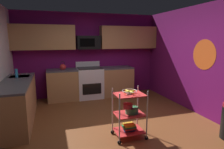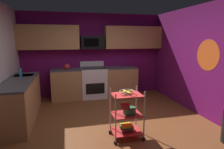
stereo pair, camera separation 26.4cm
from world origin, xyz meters
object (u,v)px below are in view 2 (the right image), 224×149
Objects in this scene: dish_soap_bottle at (20,72)px; microwave at (92,42)px; mixing_bowl_large at (129,111)px; book_stack at (126,127)px; kettle at (67,67)px; rolling_cart at (127,114)px; fruit_bowl at (127,92)px; oven_range at (94,82)px; mixing_bowl_small at (125,106)px.

microwave is at bearing 27.75° from dish_soap_bottle.
mixing_bowl_large reaches higher than book_stack.
kettle is at bearing 110.41° from book_stack.
rolling_cart is at bearing 90.00° from book_stack.
mixing_bowl_large is (0.05, 0.00, -0.36)m from fruit_bowl.
fruit_bowl is (0.21, -2.78, -0.82)m from microwave.
mixing_bowl_large is at bearing 0.00° from book_stack.
mixing_bowl_large is at bearing -68.66° from kettle.
oven_range is 4.37× the size of mixing_bowl_large.
microwave is 2.72× the size of book_stack.
fruit_bowl is (-0.00, 0.00, 0.42)m from rolling_cart.
microwave is 3.00m from mixing_bowl_small.
oven_range is 2.69m from mixing_bowl_large.
kettle reaches higher than mixing_bowl_small.
oven_range is 2.16m from dish_soap_bottle.
mixing_bowl_small is (-0.03, -0.02, 0.17)m from rolling_cart.
oven_range reaches higher than book_stack.
dish_soap_bottle reaches higher than book_stack.
microwave is 2.78× the size of mixing_bowl_large.
fruit_bowl is 0.68m from book_stack.
mixing_bowl_large is 2.84m from dish_soap_bottle.
dish_soap_bottle reaches higher than oven_range.
microwave is 0.77× the size of rolling_cart.
rolling_cart is (0.21, -2.68, -0.03)m from oven_range.
oven_range is 4.17× the size of kettle.
mixing_bowl_large is at bearing 0.00° from rolling_cart.
mixing_bowl_large is at bearing -84.74° from microwave.
mixing_bowl_large is 0.13m from mixing_bowl_small.
dish_soap_bottle is at bearing 139.65° from fruit_bowl.
book_stack is (-0.05, -0.00, -0.32)m from mixing_bowl_large.
fruit_bowl is at bearing 104.04° from book_stack.
oven_range is 2.70m from mixing_bowl_small.
fruit_bowl is 1.08× the size of mixing_bowl_large.
oven_range is at bearing 94.40° from rolling_cart.
kettle reaches higher than oven_range.
fruit_bowl is at bearing 25.11° from mixing_bowl_small.
rolling_cart reaches higher than mixing_bowl_large.
microwave is (-0.00, 0.10, 1.22)m from oven_range.
mixing_bowl_large is at bearing 10.67° from mixing_bowl_small.
dish_soap_bottle is at bearing -141.24° from kettle.
rolling_cart is at bearing 180.00° from mixing_bowl_large.
fruit_bowl is at bearing 180.00° from mixing_bowl_large.
kettle is at bearing -179.72° from oven_range.
dish_soap_bottle is (-1.89, -1.00, -0.68)m from microwave.
microwave reaches higher than rolling_cart.
mixing_bowl_large is at bearing 0.00° from fruit_bowl.
mixing_bowl_large is 0.95× the size of kettle.
book_stack is (0.21, -2.78, -1.50)m from microwave.
oven_range is 1.20× the size of rolling_cart.
book_stack is (0.03, 0.02, -0.42)m from mixing_bowl_small.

